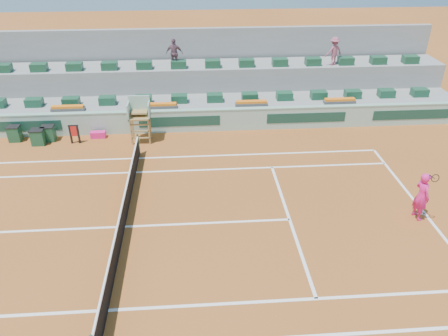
# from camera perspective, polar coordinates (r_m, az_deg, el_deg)

# --- Properties ---
(ground) EXTENTS (90.00, 90.00, 0.00)m
(ground) POSITION_cam_1_polar(r_m,az_deg,el_deg) (17.29, -12.83, -7.50)
(ground) COLOR brown
(ground) RESTS_ON ground
(seating_tier_lower) EXTENTS (36.00, 4.00, 1.20)m
(seating_tier_lower) POSITION_cam_1_polar(r_m,az_deg,el_deg) (26.32, -10.13, 7.84)
(seating_tier_lower) COLOR gray
(seating_tier_lower) RESTS_ON ground
(seating_tier_upper) EXTENTS (36.00, 2.40, 2.60)m
(seating_tier_upper) POSITION_cam_1_polar(r_m,az_deg,el_deg) (27.57, -9.98, 10.44)
(seating_tier_upper) COLOR gray
(seating_tier_upper) RESTS_ON ground
(stadium_back_wall) EXTENTS (36.00, 0.40, 4.40)m
(stadium_back_wall) POSITION_cam_1_polar(r_m,az_deg,el_deg) (28.81, -9.89, 13.19)
(stadium_back_wall) COLOR gray
(stadium_back_wall) RESTS_ON ground
(player_bag) EXTENTS (0.78, 0.35, 0.35)m
(player_bag) POSITION_cam_1_polar(r_m,az_deg,el_deg) (24.42, -16.11, 4.21)
(player_bag) COLOR #F31F81
(player_bag) RESTS_ON ground
(spectator_mid) EXTENTS (1.04, 0.55, 1.69)m
(spectator_mid) POSITION_cam_1_polar(r_m,az_deg,el_deg) (26.32, -6.49, 14.67)
(spectator_mid) COLOR #6E4959
(spectator_mid) RESTS_ON seating_tier_upper
(spectator_right) EXTENTS (1.21, 0.92, 1.65)m
(spectator_right) POSITION_cam_1_polar(r_m,az_deg,el_deg) (27.50, 14.16, 14.60)
(spectator_right) COLOR #9A4D5F
(spectator_right) RESTS_ON seating_tier_upper
(court_lines) EXTENTS (23.89, 11.09, 0.01)m
(court_lines) POSITION_cam_1_polar(r_m,az_deg,el_deg) (17.29, -12.83, -7.48)
(court_lines) COLOR white
(court_lines) RESTS_ON ground
(tennis_net) EXTENTS (0.10, 11.97, 1.10)m
(tennis_net) POSITION_cam_1_polar(r_m,az_deg,el_deg) (16.99, -13.03, -6.08)
(tennis_net) COLOR black
(tennis_net) RESTS_ON ground
(advertising_hoarding) EXTENTS (36.00, 0.34, 1.26)m
(advertising_hoarding) POSITION_cam_1_polar(r_m,az_deg,el_deg) (24.28, -10.50, 5.97)
(advertising_hoarding) COLOR #97BEAE
(advertising_hoarding) RESTS_ON ground
(umpire_chair) EXTENTS (1.10, 0.90, 2.40)m
(umpire_chair) POSITION_cam_1_polar(r_m,az_deg,el_deg) (23.02, -10.98, 7.02)
(umpire_chair) COLOR olive
(umpire_chair) RESTS_ON ground
(seat_row_lower) EXTENTS (32.90, 0.60, 0.44)m
(seat_row_lower) POSITION_cam_1_polar(r_m,az_deg,el_deg) (25.19, -10.46, 8.80)
(seat_row_lower) COLOR #17452C
(seat_row_lower) RESTS_ON seating_tier_lower
(seat_row_upper) EXTENTS (32.90, 0.60, 0.44)m
(seat_row_upper) POSITION_cam_1_polar(r_m,az_deg,el_deg) (26.53, -10.38, 13.10)
(seat_row_upper) COLOR #17452C
(seat_row_upper) RESTS_ON seating_tier_upper
(flower_planters) EXTENTS (26.80, 0.36, 0.28)m
(flower_planters) POSITION_cam_1_polar(r_m,az_deg,el_deg) (24.70, -14.09, 7.74)
(flower_planters) COLOR #4C4C4C
(flower_planters) RESTS_ON seating_tier_lower
(drink_cooler_a) EXTENTS (0.65, 0.56, 0.84)m
(drink_cooler_a) POSITION_cam_1_polar(r_m,az_deg,el_deg) (24.83, -21.94, 4.23)
(drink_cooler_a) COLOR #17472C
(drink_cooler_a) RESTS_ON ground
(drink_cooler_b) EXTENTS (0.68, 0.59, 0.84)m
(drink_cooler_b) POSITION_cam_1_polar(r_m,az_deg,el_deg) (24.61, -23.13, 3.76)
(drink_cooler_b) COLOR #17472C
(drink_cooler_b) RESTS_ON ground
(drink_cooler_c) EXTENTS (0.64, 0.55, 0.84)m
(drink_cooler_c) POSITION_cam_1_polar(r_m,az_deg,el_deg) (25.51, -25.68, 4.08)
(drink_cooler_c) COLOR #17472C
(drink_cooler_c) RESTS_ON ground
(towel_rack) EXTENTS (0.53, 0.09, 1.03)m
(towel_rack) POSITION_cam_1_polar(r_m,az_deg,el_deg) (23.97, -18.98, 4.39)
(towel_rack) COLOR black
(towel_rack) RESTS_ON ground
(tennis_player) EXTENTS (0.61, 0.97, 2.28)m
(tennis_player) POSITION_cam_1_polar(r_m,az_deg,el_deg) (18.43, 24.40, -3.35)
(tennis_player) COLOR #F31F81
(tennis_player) RESTS_ON ground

